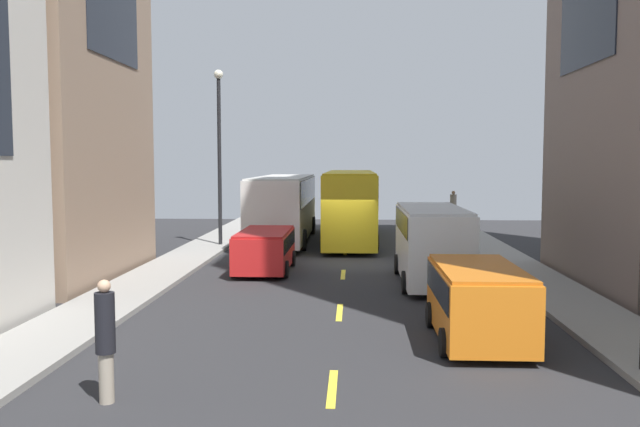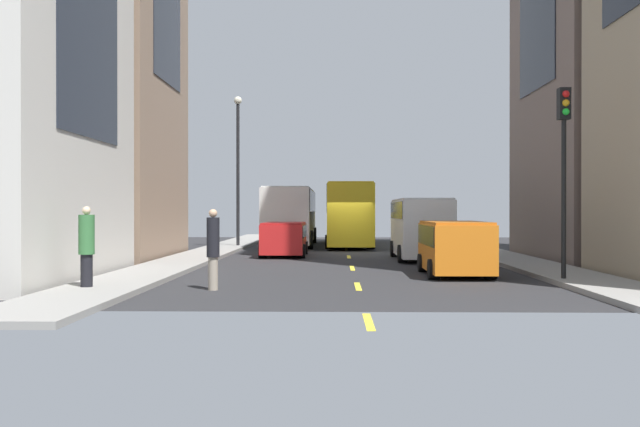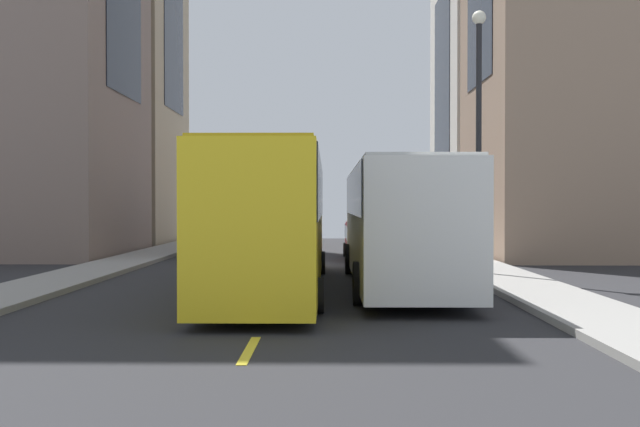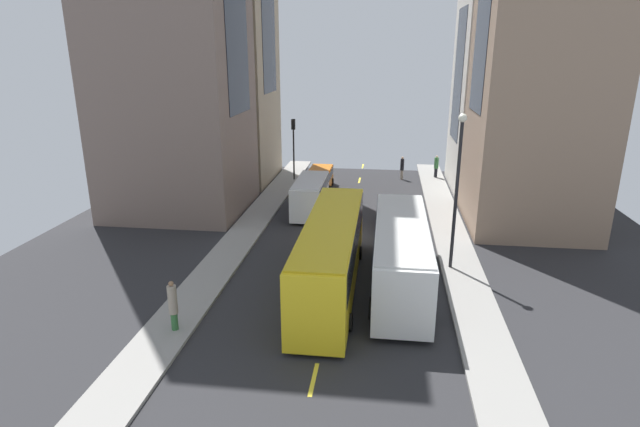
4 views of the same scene
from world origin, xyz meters
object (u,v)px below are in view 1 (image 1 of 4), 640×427
(car_red_0, at_px, (265,247))
(pedestrian_walking_far, at_px, (105,337))
(pedestrian_crossing_near, at_px, (453,209))
(city_bus_white, at_px, (284,203))
(car_orange_1, at_px, (478,297))
(delivery_van_white, at_px, (432,239))
(streetcar_yellow, at_px, (350,200))

(car_red_0, relative_size, pedestrian_walking_far, 2.02)
(pedestrian_crossing_near, bearing_deg, city_bus_white, -153.50)
(car_orange_1, bearing_deg, delivery_van_white, 91.69)
(delivery_van_white, distance_m, pedestrian_crossing_near, 17.37)
(delivery_van_white, xyz_separation_m, car_orange_1, (0.21, -7.16, -0.49))
(delivery_van_white, height_order, pedestrian_walking_far, delivery_van_white)
(streetcar_yellow, height_order, pedestrian_crossing_near, streetcar_yellow)
(pedestrian_walking_far, bearing_deg, delivery_van_white, 158.44)
(delivery_van_white, height_order, pedestrian_crossing_near, delivery_van_white)
(city_bus_white, distance_m, pedestrian_crossing_near, 11.10)
(car_red_0, bearing_deg, pedestrian_crossing_near, 58.36)
(streetcar_yellow, bearing_deg, pedestrian_crossing_near, 39.76)
(streetcar_yellow, distance_m, car_red_0, 10.46)
(city_bus_white, height_order, car_red_0, city_bus_white)
(city_bus_white, distance_m, streetcar_yellow, 3.47)
(car_red_0, relative_size, pedestrian_crossing_near, 1.93)
(delivery_van_white, distance_m, pedestrian_walking_far, 13.27)
(streetcar_yellow, bearing_deg, city_bus_white, -169.43)
(delivery_van_white, bearing_deg, pedestrian_crossing_near, 79.16)
(city_bus_white, bearing_deg, car_orange_1, -70.82)
(streetcar_yellow, relative_size, pedestrian_crossing_near, 5.70)
(city_bus_white, relative_size, streetcar_yellow, 0.87)
(car_orange_1, xyz_separation_m, pedestrian_crossing_near, (3.06, 24.22, 0.30))
(delivery_van_white, bearing_deg, car_orange_1, -88.31)
(city_bus_white, distance_m, car_orange_1, 19.63)
(delivery_van_white, relative_size, pedestrian_crossing_near, 2.65)
(car_red_0, distance_m, car_orange_1, 11.12)
(city_bus_white, bearing_deg, pedestrian_crossing_near, 30.97)
(streetcar_yellow, relative_size, car_red_0, 2.95)
(car_red_0, bearing_deg, car_orange_1, -56.33)
(city_bus_white, distance_m, car_red_0, 9.34)
(city_bus_white, relative_size, pedestrian_crossing_near, 4.98)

